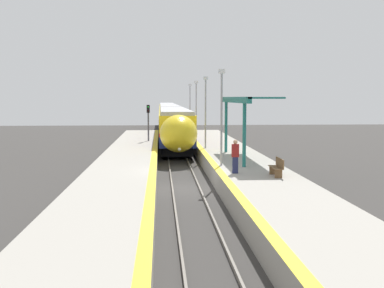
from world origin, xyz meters
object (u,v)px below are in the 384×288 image
Objects in this scene: person_waiting at (235,156)px; lamppost_far at (196,105)px; train at (170,117)px; lamppost_near at (222,111)px; railway_signal at (148,123)px; lamppost_mid at (206,107)px; lamppost_farthest at (190,104)px; platform_bench at (277,167)px.

lamppost_far reaches higher than person_waiting.
train is 12.89× the size of lamppost_far.
person_waiting is 0.32× the size of lamppost_near.
railway_signal is at bearing 105.87° from lamppost_near.
lamppost_mid is at bearing -54.38° from railway_signal.
lamppost_farthest reaches higher than person_waiting.
lamppost_farthest is at bearing 93.94° from platform_bench.
railway_signal is 0.77× the size of lamppost_farthest.
train reaches higher than person_waiting.
lamppost_near is (4.53, -15.93, 1.54)m from railway_signal.
train is 12.89× the size of lamppost_mid.
lamppost_mid reaches higher than platform_bench.
person_waiting is at bearing -86.82° from train.
person_waiting is 19.52m from railway_signal.
lamppost_mid is (2.13, -31.74, 1.96)m from train.
person_waiting is 31.86m from lamppost_farthest.
lamppost_near is at bearing -74.13° from railway_signal.
platform_bench is at bearing -60.67° from lamppost_near.
train is 31.87m from lamppost_mid.
platform_bench is at bearing -84.44° from lamppost_far.
lamppost_far is at bearing 35.95° from railway_signal.
platform_bench is 0.28× the size of lamppost_farthest.
lamppost_far reaches higher than railway_signal.
train is at bearing 93.18° from person_waiting.
lamppost_farthest is at bearing 90.00° from lamppost_far.
lamppost_mid is (0.00, 9.60, 0.00)m from lamppost_near.
lamppost_near is at bearing -87.05° from train.
lamppost_mid is at bearing 91.53° from person_waiting.
railway_signal is (-6.79, 19.95, 1.11)m from platform_bench.
lamppost_farthest reaches higher than railway_signal.
train is 16.64× the size of railway_signal.
lamppost_farthest is at bearing 90.61° from person_waiting.
lamppost_near is (2.13, -41.35, 1.96)m from train.
railway_signal is at bearing -144.05° from lamppost_far.
platform_bench is (4.39, -45.37, -0.69)m from train.
person_waiting is 0.41× the size of railway_signal.
railway_signal is 0.77× the size of lamppost_far.
lamppost_near is at bearing -90.00° from lamppost_far.
lamppost_farthest is (4.53, 12.89, 1.54)m from railway_signal.
railway_signal is at bearing -95.39° from train.
lamppost_far is at bearing 90.87° from person_waiting.
person_waiting is (2.46, -44.32, -0.26)m from train.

